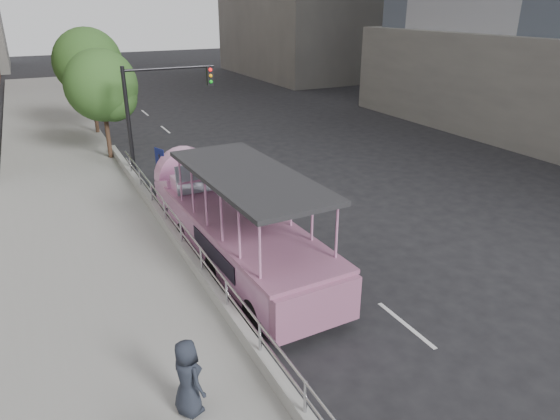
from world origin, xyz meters
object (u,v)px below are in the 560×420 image
object	(u,v)px
car	(245,169)
street_tree_near	(104,88)
pedestrian_far	(188,378)
traffic_signal	(154,104)
parking_sign	(161,172)
street_tree_far	(90,65)
duck_boat	(231,223)

from	to	relation	value
car	street_tree_near	size ratio (longest dim) A/B	0.80
car	pedestrian_far	world-z (taller)	pedestrian_far
pedestrian_far	street_tree_near	size ratio (longest dim) A/B	0.28
traffic_signal	street_tree_near	xyz separation A→B (m)	(-1.60, 3.43, 0.32)
car	street_tree_near	xyz separation A→B (m)	(-4.80, 6.20, 3.04)
parking_sign	street_tree_near	bearing A→B (deg)	95.12
street_tree_near	street_tree_far	world-z (taller)	street_tree_far
car	parking_sign	distance (m)	4.45
parking_sign	street_tree_near	distance (m)	7.98
pedestrian_far	street_tree_far	size ratio (longest dim) A/B	0.25
car	parking_sign	bearing A→B (deg)	-155.05
duck_boat	street_tree_far	size ratio (longest dim) A/B	1.55
traffic_signal	pedestrian_far	bearing A→B (deg)	-102.02
parking_sign	street_tree_far	distance (m)	13.92
duck_boat	pedestrian_far	xyz separation A→B (m)	(-3.30, -6.09, -0.11)
street_tree_near	pedestrian_far	bearing A→B (deg)	-95.01
car	parking_sign	size ratio (longest dim) A/B	1.75
pedestrian_far	street_tree_near	distance (m)	18.85
car	pedestrian_far	distance (m)	13.96
car	street_tree_near	world-z (taller)	street_tree_near
duck_boat	traffic_signal	distance (m)	9.35
pedestrian_far	parking_sign	bearing A→B (deg)	-30.45
street_tree_far	car	bearing A→B (deg)	-69.33
car	traffic_signal	bearing A→B (deg)	144.70
traffic_signal	street_tree_near	bearing A→B (deg)	114.98
duck_boat	street_tree_near	distance (m)	12.87
parking_sign	street_tree_near	world-z (taller)	street_tree_near
parking_sign	duck_boat	bearing A→B (deg)	-78.56
car	pedestrian_far	xyz separation A→B (m)	(-6.43, -12.38, 0.34)
duck_boat	parking_sign	xyz separation A→B (m)	(-0.98, 4.85, 0.42)
parking_sign	street_tree_far	xyz separation A→B (m)	(-0.49, 13.65, 2.66)
parking_sign	street_tree_far	world-z (taller)	street_tree_far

